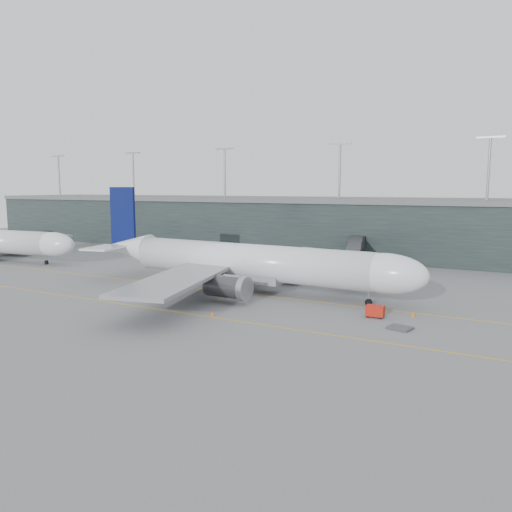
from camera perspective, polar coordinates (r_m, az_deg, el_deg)
The scene contains 17 objects.
ground at distance 92.50m, azimuth -3.59°, elevation -3.43°, with size 320.00×320.00×0.00m, color #5D5E62.
taxiline_a at distance 89.21m, azimuth -4.96°, elevation -3.85°, with size 160.00×0.25×0.02m, color orange.
taxiline_b at distance 76.73m, azimuth -11.62°, elevation -5.91°, with size 160.00×0.25×0.02m, color orange.
taxiline_lead_main at distance 107.54m, azimuth 4.37°, elevation -1.85°, with size 0.25×60.00×0.02m, color orange.
taxiline_lead_adj at distance 157.86m, azimuth -23.14°, elevation 0.63°, with size 0.25×60.00×0.02m, color orange.
terminal at distance 143.54m, azimuth 8.83°, elevation 3.56°, with size 240.00×36.00×29.00m.
main_aircraft at distance 87.22m, azimuth -1.22°, elevation -0.70°, with size 64.67×60.83×18.15m.
jet_bridge at distance 104.85m, azimuth 12.12°, elevation 0.49°, with size 15.06×44.58×6.63m.
gse_cart at distance 72.01m, azimuth 13.46°, elevation -6.11°, with size 2.56×1.71×1.69m.
baggage_dolly at distance 67.17m, azimuth 16.12°, elevation -7.89°, with size 2.87×2.29×0.29m, color #3E3E43.
uld_a at distance 102.45m, azimuth -2.80°, elevation -1.73°, with size 2.54×2.22×1.99m.
uld_b at distance 102.76m, azimuth -1.65°, elevation -1.81°, with size 1.93×1.63×1.59m.
uld_c at distance 100.64m, azimuth 0.12°, elevation -1.98°, with size 2.19×1.93×1.69m.
cone_nose at distance 73.78m, azimuth 17.51°, elevation -6.36°, with size 0.49×0.49×0.78m, color orange.
cone_wing_stbd at distance 71.06m, azimuth -5.00°, elevation -6.56°, with size 0.50×0.50×0.80m, color orange.
cone_wing_port at distance 96.66m, azimuth 4.57°, elevation -2.71°, with size 0.50×0.50×0.80m, color red.
cone_tail at distance 89.58m, azimuth -13.39°, elevation -3.75°, with size 0.48×0.48×0.76m, color orange.
Camera 1 is at (48.46, -76.71, 17.98)m, focal length 35.00 mm.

